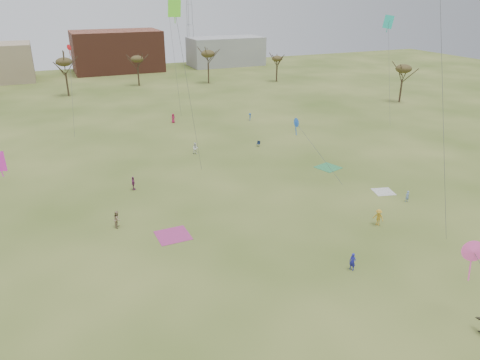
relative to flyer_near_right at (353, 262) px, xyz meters
name	(u,v)px	position (x,y,z in m)	size (l,w,h in m)	color
ground	(296,291)	(-6.23, -0.85, -0.82)	(260.00, 260.00, 0.00)	#364F18
flyer_near_right	(353,262)	(0.00, 0.00, 0.00)	(0.60, 0.39, 1.65)	#202095
spectator_fore_b	(117,219)	(-18.09, 16.41, 0.11)	(0.90, 0.70, 1.86)	#987E60
flyer_mid_b	(378,217)	(7.63, 5.96, 0.09)	(1.18, 0.68, 1.83)	gold
flyer_mid_c	(407,196)	(14.60, 9.34, -0.13)	(0.51, 0.33, 1.39)	#7795C7
spectator_mid_d	(133,183)	(-14.66, 25.59, 0.06)	(1.04, 0.43, 1.77)	#8B3A70
spectator_mid_e	(195,148)	(-3.28, 35.48, 0.08)	(0.87, 0.68, 1.80)	white
flyer_far_b	(173,118)	(-1.64, 54.25, 0.05)	(0.85, 0.55, 1.74)	#AD1D4A
flyer_far_c	(250,117)	(12.43, 50.14, -0.13)	(0.90, 0.52, 1.39)	#21529B
blanket_cream	(383,192)	(13.93, 12.69, -0.82)	(2.39, 2.39, 0.03)	silver
blanket_plum	(173,235)	(-13.21, 12.33, -0.82)	(3.29, 3.29, 0.03)	#AA3475
blanket_olive	(328,168)	(12.25, 22.58, -0.82)	(3.00, 3.00, 0.03)	#31884E
camp_chair_right	(258,145)	(7.18, 35.07, -0.56)	(0.74, 0.74, 0.87)	#121D32
kites_aloft	(227,33)	(-1.03, 27.52, 17.53)	(67.27, 70.83, 26.84)	orange
tree_line	(110,69)	(-9.07, 78.27, 6.26)	(117.44, 49.32, 8.91)	#3A2B1E
building_brick	(117,51)	(-1.23, 119.15, 5.18)	(26.00, 16.00, 12.00)	brown
building_grey	(226,51)	(33.77, 117.15, 3.68)	(24.00, 12.00, 9.00)	gray
radio_tower	(189,4)	(23.77, 124.15, 18.38)	(1.51, 1.72, 41.00)	#9EA3A8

